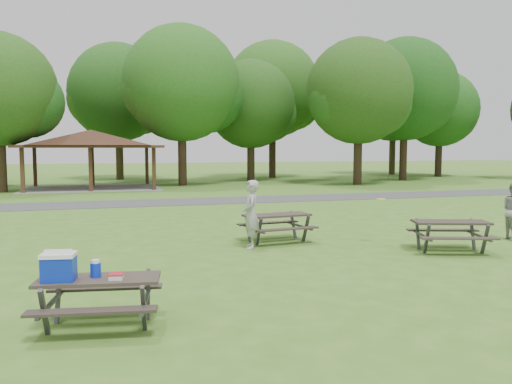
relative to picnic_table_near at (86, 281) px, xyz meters
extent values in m
plane|color=#3F6C1E|center=(3.47, 2.45, -0.68)|extent=(160.00, 160.00, 0.00)
cube|color=#3F3F41|center=(3.47, 16.45, -0.67)|extent=(120.00, 3.20, 0.02)
cube|color=#3A2315|center=(-4.23, 23.75, 0.62)|extent=(0.22, 0.22, 2.60)
cube|color=#371E14|center=(-4.23, 29.15, 0.62)|extent=(0.22, 0.22, 2.60)
cube|color=#362013|center=(-0.53, 23.75, 0.62)|extent=(0.22, 0.22, 2.60)
cube|color=#3B2115|center=(-0.53, 29.15, 0.62)|extent=(0.22, 0.22, 2.60)
cube|color=#332012|center=(3.17, 23.75, 0.62)|extent=(0.22, 0.22, 2.60)
cube|color=#3C2515|center=(3.17, 29.15, 0.62)|extent=(0.22, 0.22, 2.60)
cube|color=#362115|center=(-0.53, 26.45, 2.00)|extent=(8.60, 6.60, 0.16)
pyramid|color=#361E15|center=(-0.53, 26.45, 2.58)|extent=(7.01, 7.01, 1.00)
cube|color=gray|center=(-0.53, 26.45, -0.67)|extent=(8.40, 6.40, 0.03)
cylinder|color=#2F2115|center=(-5.53, 24.95, 1.07)|extent=(0.60, 0.60, 3.50)
sphere|color=#154513|center=(-4.04, 25.25, 4.63)|extent=(4.29, 4.29, 4.29)
cylinder|color=#301F15|center=(5.47, 27.45, 1.33)|extent=(0.60, 0.60, 4.02)
sphere|color=#1C4D16|center=(5.47, 27.45, 6.34)|extent=(8.00, 8.00, 8.00)
sphere|color=#134012|center=(7.27, 27.75, 5.54)|extent=(5.20, 5.20, 5.20)
sphere|color=#1D4513|center=(3.87, 27.25, 5.74)|extent=(4.80, 4.80, 4.80)
cylinder|color=black|center=(11.47, 30.95, 1.03)|extent=(0.60, 0.60, 3.43)
sphere|color=#193F12|center=(11.47, 30.95, 5.37)|extent=(7.00, 7.00, 7.00)
sphere|color=#1A4413|center=(13.05, 31.25, 4.67)|extent=(4.55, 4.55, 4.55)
sphere|color=#1E4614|center=(10.07, 30.75, 4.85)|extent=(4.20, 4.20, 4.20)
cylinder|color=black|center=(17.47, 24.45, 1.21)|extent=(0.60, 0.60, 3.78)
sphere|color=#1C4012|center=(17.47, 24.45, 5.87)|extent=(7.40, 7.40, 7.40)
sphere|color=#184B15|center=(19.14, 24.75, 5.13)|extent=(4.81, 4.81, 4.81)
sphere|color=#1A4614|center=(15.99, 24.25, 5.32)|extent=(4.44, 4.44, 4.44)
cylinder|color=black|center=(23.47, 27.95, 1.42)|extent=(0.60, 0.60, 4.20)
sphere|color=#134012|center=(23.47, 27.95, 6.59)|extent=(8.20, 8.20, 8.20)
sphere|color=#164212|center=(25.32, 28.25, 5.77)|extent=(5.33, 5.33, 5.33)
sphere|color=#164012|center=(21.83, 27.75, 5.98)|extent=(4.92, 4.92, 4.92)
cylinder|color=black|center=(29.47, 31.45, 1.10)|extent=(0.60, 0.60, 3.57)
sphere|color=#164714|center=(29.47, 31.45, 5.44)|extent=(6.80, 6.80, 6.80)
sphere|color=#1E4915|center=(31.00, 31.75, 4.76)|extent=(4.42, 4.42, 4.42)
sphere|color=#1D4E16|center=(28.11, 31.25, 4.93)|extent=(4.08, 4.08, 4.08)
cylinder|color=#302215|center=(1.47, 35.45, 1.38)|extent=(0.60, 0.60, 4.13)
sphere|color=#174313|center=(1.47, 35.45, 6.45)|extent=(8.00, 8.00, 8.00)
sphere|color=#144513|center=(3.27, 35.75, 5.65)|extent=(5.20, 5.20, 5.20)
sphere|color=#204814|center=(-0.13, 35.25, 5.85)|extent=(4.80, 4.80, 4.80)
cylinder|color=black|center=(14.47, 34.45, 1.59)|extent=(0.60, 0.60, 4.55)
sphere|color=#1E4A15|center=(14.47, 34.45, 7.02)|extent=(8.40, 8.40, 8.40)
sphere|color=#194F16|center=(16.36, 34.75, 6.18)|extent=(5.46, 5.46, 5.46)
sphere|color=#144213|center=(12.79, 34.25, 6.39)|extent=(5.04, 5.04, 5.04)
cylinder|color=#2F2214|center=(27.47, 35.95, 1.45)|extent=(0.60, 0.60, 4.27)
sphere|color=#1A4313|center=(27.47, 35.95, 6.59)|extent=(8.00, 8.00, 8.00)
sphere|color=#174C15|center=(29.27, 36.25, 5.79)|extent=(5.20, 5.20, 5.20)
sphere|color=#1F4614|center=(25.87, 35.75, 5.99)|extent=(4.80, 4.80, 4.80)
cube|color=#302823|center=(0.17, 0.00, 0.01)|extent=(1.80, 0.95, 0.05)
cube|color=#2A221E|center=(0.08, -0.55, -0.27)|extent=(1.72, 0.52, 0.04)
cube|color=#2E2621|center=(0.26, 0.56, -0.27)|extent=(1.72, 0.52, 0.04)
cube|color=#403F42|center=(-0.54, -0.24, -0.33)|extent=(0.11, 0.36, 0.74)
cube|color=#454447|center=(-0.42, 0.46, -0.33)|extent=(0.11, 0.36, 0.74)
cube|color=#39393B|center=(-0.48, 0.11, -0.31)|extent=(0.28, 1.38, 0.05)
cube|color=#3E3E40|center=(0.76, -0.46, -0.33)|extent=(0.11, 0.36, 0.74)
cube|color=#3E3E40|center=(0.88, 0.25, -0.33)|extent=(0.11, 0.36, 0.74)
cube|color=#464649|center=(0.82, -0.10, -0.31)|extent=(0.28, 1.38, 0.05)
cube|color=#0C29C0|center=(-0.36, 0.00, 0.21)|extent=(0.48, 0.39, 0.34)
cube|color=white|center=(-0.36, 0.00, 0.40)|extent=(0.50, 0.41, 0.06)
cylinder|color=silver|center=(-0.36, 0.00, 0.47)|extent=(0.37, 0.09, 0.03)
cylinder|color=#0D2CC8|center=(0.13, 0.06, 0.14)|extent=(0.18, 0.18, 0.21)
cylinder|color=white|center=(0.13, 0.06, 0.27)|extent=(0.14, 0.14, 0.05)
cube|color=silver|center=(0.41, -0.15, 0.07)|extent=(0.22, 0.22, 0.07)
cube|color=red|center=(0.41, -0.15, 0.11)|extent=(0.23, 0.23, 0.01)
cube|color=#302622|center=(4.78, 5.47, 0.06)|extent=(1.88, 0.91, 0.05)
cube|color=#2D2521|center=(4.84, 4.88, -0.24)|extent=(1.83, 0.45, 0.04)
cube|color=#2A241E|center=(4.71, 6.07, -0.24)|extent=(1.83, 0.45, 0.04)
cube|color=#39393B|center=(4.12, 5.02, -0.31)|extent=(0.10, 0.38, 0.79)
cube|color=#434345|center=(4.04, 5.78, -0.31)|extent=(0.10, 0.38, 0.79)
cube|color=#454447|center=(4.08, 5.40, -0.28)|extent=(0.21, 1.48, 0.05)
cube|color=#3C3C3E|center=(5.51, 5.17, -0.31)|extent=(0.10, 0.38, 0.79)
cube|color=#47474A|center=(5.43, 5.92, -0.31)|extent=(0.10, 0.38, 0.79)
cube|color=#3C3C3E|center=(5.47, 5.55, -0.28)|extent=(0.21, 1.48, 0.05)
cube|color=#2B251F|center=(8.49, 2.99, 0.06)|extent=(1.94, 1.26, 0.05)
cube|color=#322924|center=(8.30, 2.43, -0.24)|extent=(1.80, 0.82, 0.04)
cube|color=#2B241F|center=(8.68, 3.56, -0.24)|extent=(1.80, 0.82, 0.04)
cube|color=#3A3A3C|center=(7.71, 2.86, -0.31)|extent=(0.18, 0.38, 0.79)
cube|color=#3A3A3C|center=(7.95, 3.57, -0.31)|extent=(0.18, 0.38, 0.79)
cube|color=#424144|center=(7.83, 3.21, -0.28)|extent=(0.53, 1.41, 0.05)
cube|color=#414144|center=(9.03, 2.41, -0.31)|extent=(0.18, 0.38, 0.79)
cube|color=#424244|center=(9.27, 3.13, -0.31)|extent=(0.18, 0.38, 0.79)
cube|color=#414143|center=(9.15, 2.77, -0.28)|extent=(0.53, 1.41, 0.05)
cylinder|color=yellow|center=(7.34, 4.36, 0.53)|extent=(0.33, 0.33, 0.02)
imported|color=#A3A3A6|center=(3.84, 4.81, 0.20)|extent=(0.54, 0.71, 1.76)
camera|label=1|loc=(0.30, -7.33, 1.88)|focal=35.00mm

